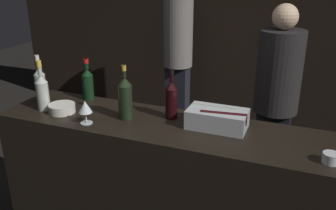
% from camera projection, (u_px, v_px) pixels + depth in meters
% --- Properties ---
extents(wall_back_chalkboard, '(6.40, 0.06, 2.80)m').
position_uv_depth(wall_back_chalkboard, '(246.00, 13.00, 4.38)').
color(wall_back_chalkboard, black).
rests_on(wall_back_chalkboard, ground_plane).
extents(bar_counter, '(2.22, 0.54, 1.04)m').
position_uv_depth(bar_counter, '(167.00, 194.00, 2.52)').
color(bar_counter, black).
rests_on(bar_counter, ground_plane).
extents(ice_bin_with_bottles, '(0.36, 0.20, 0.12)m').
position_uv_depth(ice_bin_with_bottles, '(217.00, 118.00, 2.26)').
color(ice_bin_with_bottles, '#B7BABF').
rests_on(ice_bin_with_bottles, bar_counter).
extents(bowl_white, '(0.17, 0.17, 0.06)m').
position_uv_depth(bowl_white, '(62.00, 108.00, 2.50)').
color(bowl_white, silver).
rests_on(bowl_white, bar_counter).
extents(wine_glass, '(0.09, 0.09, 0.15)m').
position_uv_depth(wine_glass, '(85.00, 107.00, 2.31)').
color(wine_glass, silver).
rests_on(wine_glass, bar_counter).
extents(candle_votive, '(0.08, 0.08, 0.05)m').
position_uv_depth(candle_votive, '(331.00, 158.00, 1.88)').
color(candle_votive, silver).
rests_on(candle_votive, bar_counter).
extents(red_wine_bottle_black_foil, '(0.08, 0.08, 0.33)m').
position_uv_depth(red_wine_bottle_black_foil, '(171.00, 99.00, 2.38)').
color(red_wine_bottle_black_foil, black).
rests_on(red_wine_bottle_black_foil, bar_counter).
extents(red_wine_bottle_burgundy, '(0.08, 0.08, 0.31)m').
position_uv_depth(red_wine_bottle_burgundy, '(88.00, 83.00, 2.70)').
color(red_wine_bottle_burgundy, black).
rests_on(red_wine_bottle_burgundy, bar_counter).
extents(white_wine_bottle, '(0.08, 0.08, 0.35)m').
position_uv_depth(white_wine_bottle, '(40.00, 84.00, 2.64)').
color(white_wine_bottle, '#9EA899').
rests_on(white_wine_bottle, bar_counter).
extents(rose_wine_bottle, '(0.08, 0.08, 0.34)m').
position_uv_depth(rose_wine_bottle, '(42.00, 91.00, 2.51)').
color(rose_wine_bottle, '#B2B7AD').
rests_on(rose_wine_bottle, bar_counter).
extents(champagne_bottle, '(0.09, 0.09, 0.35)m').
position_uv_depth(champagne_bottle, '(125.00, 97.00, 2.37)').
color(champagne_bottle, black).
rests_on(champagne_bottle, bar_counter).
extents(person_in_hoodie, '(0.33, 0.33, 1.82)m').
position_uv_depth(person_in_hoodie, '(178.00, 50.00, 4.25)').
color(person_in_hoodie, black).
rests_on(person_in_hoodie, ground_plane).
extents(person_blond_tee, '(0.38, 0.38, 1.67)m').
position_uv_depth(person_blond_tee, '(277.00, 92.00, 3.21)').
color(person_blond_tee, black).
rests_on(person_blond_tee, ground_plane).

